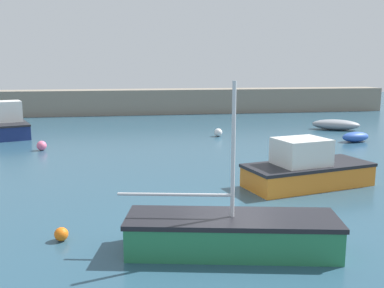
{
  "coord_description": "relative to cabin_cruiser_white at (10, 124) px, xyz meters",
  "views": [
    {
      "loc": [
        -3.23,
        -11.67,
        4.65
      ],
      "look_at": [
        0.59,
        10.84,
        0.48
      ],
      "focal_mm": 40.0,
      "sensor_mm": 36.0,
      "label": 1
    }
  ],
  "objects": [
    {
      "name": "mooring_buoy_white",
      "position": [
        13.86,
        -2.88,
        -0.51
      ],
      "size": [
        0.54,
        0.54,
        0.54
      ],
      "primitive_type": "sphere",
      "color": "white",
      "rests_on": "ground_plane"
    },
    {
      "name": "harbor_breakwater",
      "position": [
        10.63,
        12.15,
        0.41
      ],
      "size": [
        47.83,
        3.06,
        2.38
      ],
      "primitive_type": "cube",
      "color": "gray",
      "rests_on": "ground_plane"
    },
    {
      "name": "open_tender_yellow",
      "position": [
        23.13,
        -1.35,
        -0.4
      ],
      "size": [
        3.63,
        2.78,
        0.76
      ],
      "rotation": [
        0.0,
        0.0,
        5.8
      ],
      "color": "gray",
      "rests_on": "ground_plane"
    },
    {
      "name": "cabin_cruiser_white",
      "position": [
        0.0,
        0.0,
        0.0
      ],
      "size": [
        3.74,
        6.19,
        2.36
      ],
      "rotation": [
        0.0,
        0.0,
        1.9
      ],
      "color": "navy",
      "rests_on": "ground_plane"
    },
    {
      "name": "sailboat_short_mast",
      "position": [
        10.11,
        -20.55,
        -0.3
      ],
      "size": [
        5.61,
        2.65,
        4.31
      ],
      "rotation": [
        0.0,
        0.0,
        6.08
      ],
      "color": "#287A4C",
      "rests_on": "ground_plane"
    },
    {
      "name": "dinghy_near_pier",
      "position": [
        17.55,
        -10.03,
        -0.39
      ],
      "size": [
        2.07,
        1.91,
        0.78
      ],
      "rotation": [
        0.0,
        0.0,
        0.67
      ],
      "color": "red",
      "rests_on": "ground_plane"
    },
    {
      "name": "ground_plane",
      "position": [
        10.63,
        -18.8,
        -0.88
      ],
      "size": [
        120.0,
        120.0,
        0.2
      ],
      "primitive_type": "cube",
      "color": "#284C60"
    },
    {
      "name": "fishing_dinghy_green",
      "position": [
        21.83,
        -6.3,
        -0.47
      ],
      "size": [
        2.04,
        1.32,
        0.62
      ],
      "rotation": [
        0.0,
        0.0,
        3.35
      ],
      "color": "#2D56B7",
      "rests_on": "ground_plane"
    },
    {
      "name": "mooring_buoy_orange",
      "position": [
        5.75,
        -19.14,
        -0.59
      ],
      "size": [
        0.38,
        0.38,
        0.38
      ],
      "primitive_type": "sphere",
      "color": "orange",
      "rests_on": "ground_plane"
    },
    {
      "name": "mooring_buoy_pink",
      "position": [
        3.03,
        -5.92,
        -0.51
      ],
      "size": [
        0.54,
        0.54,
        0.54
      ],
      "primitive_type": "sphere",
      "color": "#EA668C",
      "rests_on": "ground_plane"
    },
    {
      "name": "motorboat_with_cabin",
      "position": [
        14.52,
        -15.21,
        -0.09
      ],
      "size": [
        5.38,
        3.1,
        1.91
      ],
      "rotation": [
        0.0,
        0.0,
        0.22
      ],
      "color": "orange",
      "rests_on": "ground_plane"
    }
  ]
}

